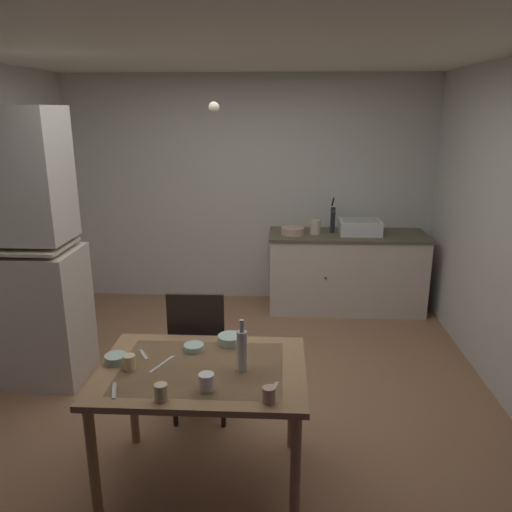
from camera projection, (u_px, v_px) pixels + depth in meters
The scene contains 24 objects.
ground_plane at pixel (231, 396), 3.95m from camera, with size 5.39×5.39×0.00m, color #916749.
wall_back at pixel (249, 190), 5.75m from camera, with size 4.24×0.10×2.55m, color silver.
ceiling_slab at pixel (225, 39), 3.23m from camera, with size 4.24×4.49×0.10m, color silver.
hutch_cabinet at pixel (25, 259), 3.97m from camera, with size 0.81×0.58×2.19m.
counter_cabinet at pixel (346, 272), 5.58m from camera, with size 1.71×0.64×0.87m.
sink_basin at pixel (360, 227), 5.43m from camera, with size 0.44×0.34×0.15m.
hand_pump at pixel (333, 217), 5.46m from camera, with size 0.05×0.27×0.39m.
mixing_bowl_counter at pixel (293, 231), 5.43m from camera, with size 0.25×0.25×0.07m, color tan.
stoneware_crock at pixel (315, 227), 5.43m from camera, with size 0.11×0.11×0.16m, color beige.
dining_table at pixel (202, 382), 2.86m from camera, with size 1.17×0.84×0.77m.
chair_far_side at pixel (199, 353), 3.52m from camera, with size 0.41×0.41×1.00m.
serving_bowl_wide at pixel (116, 359), 2.88m from camera, with size 0.13×0.13×0.05m, color #ADD1C1.
soup_bowl_small at pixel (194, 347), 3.04m from camera, with size 0.12×0.12×0.03m, color #ADD1C1.
sauce_dish at pixel (230, 339), 3.12m from camera, with size 0.15×0.15×0.05m, color #ADD1C1.
teacup_cream at pixel (129, 362), 2.81m from camera, with size 0.07×0.07×0.08m, color beige.
teacup_mint at pixel (269, 395), 2.49m from camera, with size 0.07×0.07×0.08m, color tan.
mug_dark at pixel (161, 392), 2.50m from camera, with size 0.07×0.07×0.09m, color beige.
mug_tall at pixel (206, 382), 2.60m from camera, with size 0.08×0.08×0.09m, color white.
glass_bottle at pixel (242, 349), 2.77m from camera, with size 0.06×0.06×0.30m.
table_knife at pixel (162, 364), 2.86m from camera, with size 0.22×0.02×0.01m, color silver.
teaspoon_near_bowl at pixel (144, 355), 2.97m from camera, with size 0.14×0.02×0.01m, color beige.
teaspoon_by_cup at pixel (274, 388), 2.62m from camera, with size 0.12×0.02×0.01m, color beige.
serving_spoon at pixel (114, 390), 2.60m from camera, with size 0.15×0.02×0.01m, color beige.
pendant_bulb at pixel (214, 107), 3.61m from camera, with size 0.08×0.08×0.08m, color #F9EFCC.
Camera 1 is at (0.37, -3.47, 2.16)m, focal length 35.28 mm.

